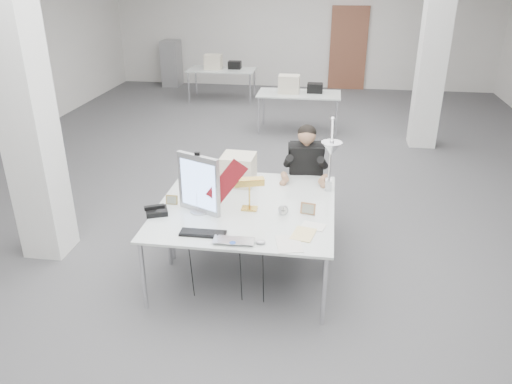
% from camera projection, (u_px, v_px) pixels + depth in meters
% --- Properties ---
extents(room_shell, '(10.04, 14.04, 3.24)m').
position_uv_depth(room_shell, '(275.00, 73.00, 6.71)').
color(room_shell, '#48484A').
rests_on(room_shell, ground).
extents(desk_main, '(1.80, 0.90, 0.02)m').
position_uv_depth(desk_main, '(238.00, 227.00, 4.74)').
color(desk_main, silver).
rests_on(desk_main, room_shell).
extents(desk_second, '(1.80, 0.90, 0.02)m').
position_uv_depth(desk_second, '(253.00, 189.00, 5.55)').
color(desk_second, silver).
rests_on(desk_second, room_shell).
extents(bg_desk_a, '(1.60, 0.80, 0.02)m').
position_uv_depth(bg_desk_a, '(299.00, 94.00, 9.67)').
color(bg_desk_a, silver).
rests_on(bg_desk_a, room_shell).
extents(bg_desk_b, '(1.60, 0.80, 0.02)m').
position_uv_depth(bg_desk_b, '(222.00, 70.00, 11.92)').
color(bg_desk_b, silver).
rests_on(bg_desk_b, room_shell).
extents(filing_cabinet, '(0.45, 0.55, 1.20)m').
position_uv_depth(filing_cabinet, '(172.00, 63.00, 13.51)').
color(filing_cabinet, gray).
rests_on(filing_cabinet, room_shell).
extents(office_chair, '(0.65, 0.65, 1.19)m').
position_uv_depth(office_chair, '(305.00, 183.00, 6.06)').
color(office_chair, black).
rests_on(office_chair, room_shell).
extents(seated_person, '(0.51, 0.61, 0.83)m').
position_uv_depth(seated_person, '(306.00, 161.00, 5.89)').
color(seated_person, black).
rests_on(seated_person, office_chair).
extents(monitor, '(0.46, 0.24, 0.60)m').
position_uv_depth(monitor, '(199.00, 184.00, 4.89)').
color(monitor, '#A9AAAE').
rests_on(monitor, desk_main).
extents(pennant, '(0.39, 0.18, 0.46)m').
position_uv_depth(pennant, '(227.00, 181.00, 4.79)').
color(pennant, maroon).
rests_on(pennant, monitor).
extents(keyboard, '(0.43, 0.15, 0.02)m').
position_uv_depth(keyboard, '(203.00, 233.00, 4.58)').
color(keyboard, black).
rests_on(keyboard, desk_main).
extents(laptop, '(0.38, 0.25, 0.03)m').
position_uv_depth(laptop, '(233.00, 244.00, 4.39)').
color(laptop, '#A7A8AC').
rests_on(laptop, desk_main).
extents(mouse, '(0.09, 0.06, 0.04)m').
position_uv_depth(mouse, '(261.00, 242.00, 4.42)').
color(mouse, '#A6A6AA').
rests_on(mouse, desk_main).
extents(bankers_lamp, '(0.31, 0.20, 0.32)m').
position_uv_depth(bankers_lamp, '(249.00, 195.00, 4.99)').
color(bankers_lamp, gold).
rests_on(bankers_lamp, desk_main).
extents(desk_phone, '(0.27, 0.26, 0.05)m').
position_uv_depth(desk_phone, '(157.00, 211.00, 4.95)').
color(desk_phone, black).
rests_on(desk_phone, desk_main).
extents(picture_frame_left, '(0.13, 0.03, 0.10)m').
position_uv_depth(picture_frame_left, '(172.00, 200.00, 5.15)').
color(picture_frame_left, '#AC8F4A').
rests_on(picture_frame_left, desk_main).
extents(picture_frame_right, '(0.15, 0.06, 0.12)m').
position_uv_depth(picture_frame_right, '(308.00, 208.00, 4.94)').
color(picture_frame_right, '#B4794D').
rests_on(picture_frame_right, desk_main).
extents(desk_clock, '(0.11, 0.05, 0.10)m').
position_uv_depth(desk_clock, '(283.00, 210.00, 4.93)').
color(desk_clock, '#ADACB1').
rests_on(desk_clock, desk_main).
extents(paper_stack_a, '(0.28, 0.35, 0.01)m').
position_uv_depth(paper_stack_a, '(289.00, 244.00, 4.42)').
color(paper_stack_a, silver).
rests_on(paper_stack_a, desk_main).
extents(paper_stack_b, '(0.25, 0.30, 0.01)m').
position_uv_depth(paper_stack_b, '(303.00, 234.00, 4.58)').
color(paper_stack_b, '#ECD48D').
rests_on(paper_stack_b, desk_main).
extents(paper_stack_c, '(0.25, 0.21, 0.01)m').
position_uv_depth(paper_stack_c, '(313.00, 226.00, 4.72)').
color(paper_stack_c, white).
rests_on(paper_stack_c, desk_main).
extents(beige_monitor, '(0.38, 0.36, 0.34)m').
position_uv_depth(beige_monitor, '(238.00, 170.00, 5.58)').
color(beige_monitor, beige).
rests_on(beige_monitor, desk_second).
extents(architect_lamp, '(0.34, 0.69, 0.85)m').
position_uv_depth(architect_lamp, '(330.00, 162.00, 5.10)').
color(architect_lamp, silver).
rests_on(architect_lamp, desk_second).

